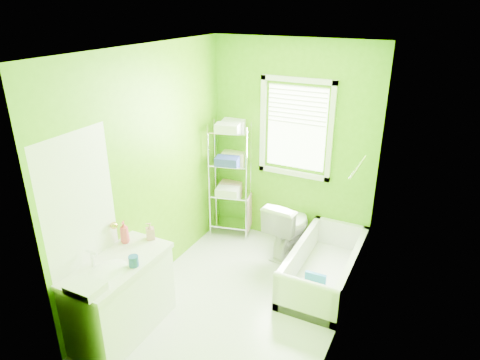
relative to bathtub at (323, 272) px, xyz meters
The scene contains 9 objects.
ground 1.01m from the bathtub, 135.67° to the right, with size 2.90×2.90×0.00m, color silver.
room_envelope 1.72m from the bathtub, 135.67° to the right, with size 2.14×2.94×2.62m.
window 1.77m from the bathtub, 132.35° to the left, with size 0.92×0.05×1.22m.
door 2.58m from the bathtub, 135.95° to the right, with size 0.09×0.80×2.00m.
right_wall_decor 1.41m from the bathtub, 65.80° to the right, with size 0.04×1.48×1.17m.
bathtub is the anchor object (origin of this frame).
toilet 0.77m from the bathtub, 144.08° to the left, with size 0.42×0.73×0.74m, color white.
vanity 2.22m from the bathtub, 133.32° to the right, with size 0.53×1.08×1.01m.
wire_shelf_unit 1.77m from the bathtub, 158.71° to the left, with size 0.58×0.48×1.58m.
Camera 1 is at (1.68, -3.33, 2.99)m, focal length 32.00 mm.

